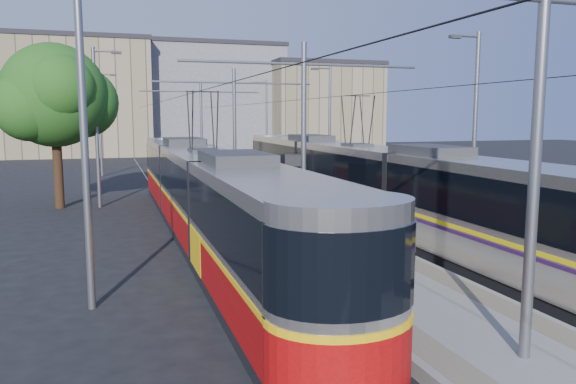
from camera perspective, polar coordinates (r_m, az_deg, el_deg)
name	(u,v)px	position (r m, az deg, el deg)	size (l,w,h in m)	color
ground	(410,303)	(14.50, 12.28, -10.96)	(160.00, 160.00, 0.00)	black
platform	(248,200)	(30.01, -4.13, -0.86)	(4.00, 50.00, 0.30)	gray
tactile_strip_left	(221,199)	(29.69, -6.85, -0.69)	(0.70, 50.00, 0.01)	gray
tactile_strip_right	(274,196)	(30.36, -1.47, -0.45)	(0.70, 50.00, 0.01)	gray
rails	(248,203)	(30.03, -4.13, -1.12)	(8.71, 70.00, 0.03)	gray
track_arrow	(317,376)	(10.52, 2.95, -18.15)	(1.20, 5.00, 0.01)	silver
tram_left	(204,194)	(21.35, -8.51, -0.17)	(2.43, 27.90, 5.50)	black
tram_right	(356,178)	(25.38, 6.97, 1.43)	(2.43, 29.94, 5.50)	black
catenary	(261,118)	(26.92, -2.78, 7.52)	(9.20, 70.00, 7.00)	slate
street_lamps	(231,124)	(33.59, -5.82, 6.93)	(15.18, 38.22, 8.00)	slate
shelter	(293,183)	(24.66, 0.48, 0.90)	(1.04, 1.35, 2.64)	black
tree	(62,98)	(30.52, -22.01, 8.88)	(5.63, 5.20, 8.18)	#382314
building_left	(79,98)	(71.95, -20.43, 8.98)	(16.32, 12.24, 13.67)	gray
building_centre	(208,99)	(76.99, -8.17, 9.35)	(18.36, 14.28, 13.91)	gray
building_right	(321,107)	(74.89, 3.38, 8.57)	(14.28, 10.20, 11.58)	gray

